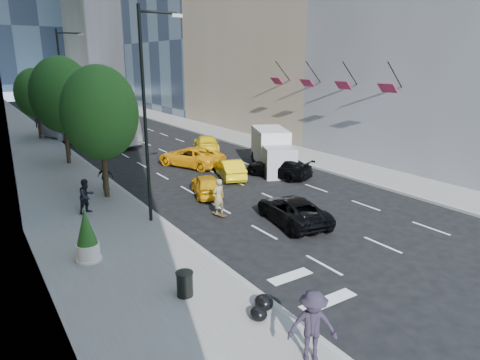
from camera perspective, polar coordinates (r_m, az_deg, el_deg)
ground at (r=21.73m, az=8.56°, el=-5.50°), size 160.00×160.00×0.00m
sidewalk_left at (r=45.93m, az=-26.84°, el=4.33°), size 6.00×120.00×0.15m
sidewalk_right at (r=51.44m, az=-5.34°, el=7.00°), size 4.00×120.00×0.15m
lamp_near at (r=20.49m, az=-12.18°, el=9.81°), size 2.13×0.22×10.00m
lamp_far at (r=37.80m, az=-22.33°, el=11.55°), size 2.13×0.22×10.00m
tree_near at (r=25.04m, az=-18.17°, el=8.45°), size 4.20×4.20×7.46m
tree_mid at (r=34.73m, az=-22.69°, el=10.42°), size 4.50×4.50×7.99m
tree_far at (r=47.58m, az=-25.65°, el=10.37°), size 3.90×3.90×6.92m
traffic_signal at (r=55.63m, az=-25.97°, el=10.48°), size 2.48×0.53×5.20m
facade_flags at (r=34.90m, az=11.33°, el=12.76°), size 1.85×13.30×2.05m
skateboarder at (r=21.93m, az=-2.87°, el=-2.55°), size 0.75×0.56×1.87m
black_sedan_lincoln at (r=21.28m, az=7.02°, el=-4.01°), size 3.02×5.06×1.32m
black_sedan_mercedes at (r=29.52m, az=5.12°, el=1.72°), size 3.50×5.17×1.39m
taxi_a at (r=25.50m, az=-4.50°, el=-0.65°), size 2.63×4.04×1.28m
taxi_b at (r=29.13m, az=-1.34°, el=1.52°), size 2.63×4.27×1.33m
taxi_c at (r=32.66m, az=-6.61°, el=3.12°), size 4.40×5.87×1.48m
taxi_d at (r=38.05m, az=-4.50°, el=4.91°), size 3.82×5.26×1.41m
city_bus at (r=44.17m, az=-19.79°, el=7.01°), size 6.91×13.41×3.65m
box_truck at (r=31.44m, az=4.35°, el=4.06°), size 4.49×6.40×2.90m
pedestrian_a at (r=23.34m, az=-19.79°, el=-2.03°), size 1.10×1.02×1.82m
pedestrian_b at (r=27.14m, az=-17.51°, el=0.41°), size 1.02×0.91×1.66m
pedestrian_c at (r=11.84m, az=9.65°, el=-18.67°), size 1.49×1.34×2.00m
trash_can at (r=14.82m, az=-7.37°, el=-13.64°), size 0.55×0.55×0.82m
planter_shrub at (r=17.83m, az=-19.76°, el=-7.11°), size 0.89×0.89×2.13m
garbage_bags at (r=13.88m, az=2.91°, el=-16.54°), size 1.02×0.99×0.51m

